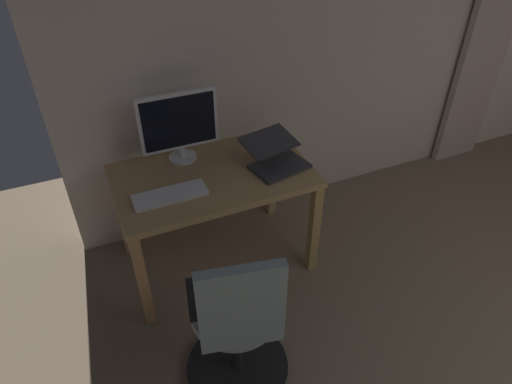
# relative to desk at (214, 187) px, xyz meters

# --- Properties ---
(back_room_partition) EXTENTS (5.76, 0.10, 2.74)m
(back_room_partition) POSITION_rel_desk_xyz_m (-2.02, -0.52, 0.73)
(back_room_partition) COLOR beige
(back_room_partition) RESTS_ON ground
(curtain_right_panel) EXTENTS (0.46, 0.06, 2.44)m
(curtain_right_panel) POSITION_rel_desk_xyz_m (-2.53, -0.41, 0.59)
(curtain_right_panel) COLOR #C2B1A8
(curtain_right_panel) RESTS_ON ground
(desk) EXTENTS (1.21, 0.73, 0.74)m
(desk) POSITION_rel_desk_xyz_m (0.00, 0.00, 0.00)
(desk) COLOR tan
(desk) RESTS_ON ground
(office_chair) EXTENTS (0.56, 0.56, 1.02)m
(office_chair) POSITION_rel_desk_xyz_m (0.21, 0.92, -0.16)
(office_chair) COLOR black
(office_chair) RESTS_ON ground
(computer_monitor) EXTENTS (0.49, 0.18, 0.45)m
(computer_monitor) POSITION_rel_desk_xyz_m (0.12, -0.25, 0.35)
(computer_monitor) COLOR white
(computer_monitor) RESTS_ON desk
(computer_keyboard) EXTENTS (0.42, 0.15, 0.02)m
(computer_keyboard) POSITION_rel_desk_xyz_m (0.30, 0.12, 0.11)
(computer_keyboard) COLOR white
(computer_keyboard) RESTS_ON desk
(laptop) EXTENTS (0.40, 0.41, 0.16)m
(laptop) POSITION_rel_desk_xyz_m (-0.40, 0.07, 0.16)
(laptop) COLOR #333338
(laptop) RESTS_ON desk
(computer_mouse) EXTENTS (0.06, 0.10, 0.04)m
(computer_mouse) POSITION_rel_desk_xyz_m (-0.47, -0.26, 0.12)
(computer_mouse) COLOR #333338
(computer_mouse) RESTS_ON desk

